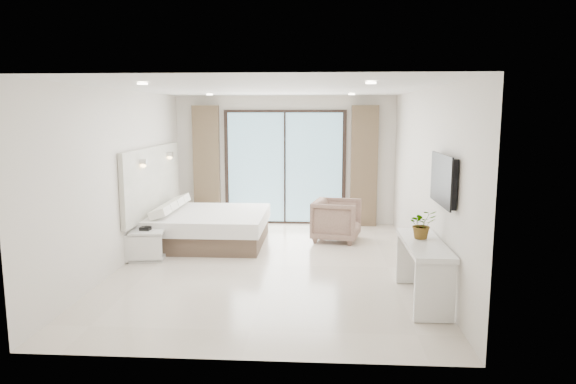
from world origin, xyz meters
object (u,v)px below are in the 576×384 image
at_px(bed, 208,227).
at_px(console_desk, 423,258).
at_px(nightstand, 147,245).
at_px(armchair, 337,218).

height_order(bed, console_desk, console_desk).
xyz_separation_m(bed, nightstand, (-0.74, -1.13, -0.06)).
distance_m(bed, nightstand, 1.35).
distance_m(nightstand, armchair, 3.42).
bearing_deg(console_desk, armchair, 107.78).
height_order(bed, nightstand, bed).
xyz_separation_m(nightstand, armchair, (3.08, 1.48, 0.18)).
bearing_deg(nightstand, console_desk, -30.26).
relative_size(bed, armchair, 2.44).
relative_size(nightstand, armchair, 0.69).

